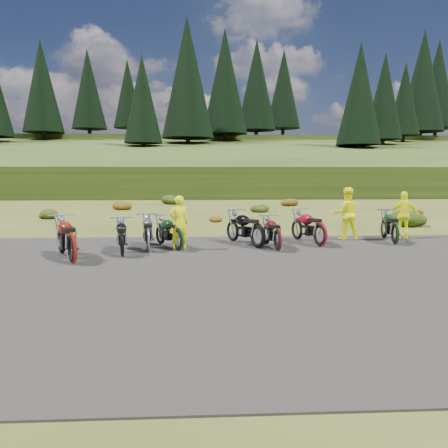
{
  "coord_description": "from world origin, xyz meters",
  "views": [
    {
      "loc": [
        -1.02,
        -11.94,
        2.33
      ],
      "look_at": [
        -0.36,
        0.74,
        0.87
      ],
      "focal_mm": 35.0,
      "sensor_mm": 36.0,
      "label": 1
    }
  ],
  "objects": [
    {
      "name": "gravel_pad",
      "position": [
        0.0,
        -2.0,
        0.0
      ],
      "size": [
        20.0,
        12.0,
        0.04
      ],
      "primitive_type": "cube",
      "color": "black",
      "rests_on": "ground"
    },
    {
      "name": "motorcycle_4",
      "position": [
        1.25,
        0.81,
        0.0
      ],
      "size": [
        0.86,
        2.0,
        1.02
      ],
      "primitive_type": null,
      "rotation": [
        0.0,
        0.0,
        1.68
      ],
      "color": "#510D16",
      "rests_on": "ground"
    },
    {
      "name": "conifer_20",
      "position": [
        -15.0,
        75.0,
        17.65
      ],
      "size": [
        5.72,
        5.72,
        15.0
      ],
      "color": "black",
      "rests_on": "ground"
    },
    {
      "name": "shrub_5",
      "position": [
        2.5,
        14.5,
        0.31
      ],
      "size": [
        1.03,
        1.03,
        0.61
      ],
      "primitive_type": "ellipsoid",
      "color": "black",
      "rests_on": "ground"
    },
    {
      "name": "conifer_26",
      "position": [
        21.0,
        49.0,
        13.37
      ],
      "size": [
        6.16,
        6.16,
        16.0
      ],
      "color": "black",
      "rests_on": "ground"
    },
    {
      "name": "conifer_29",
      "position": [
        39.0,
        67.0,
        18.97
      ],
      "size": [
        7.92,
        7.92,
        20.0
      ],
      "color": "black",
      "rests_on": "ground"
    },
    {
      "name": "person_right_b",
      "position": [
        6.22,
        3.22,
        0.84
      ],
      "size": [
        1.05,
        0.58,
        1.69
      ],
      "primitive_type": "imported",
      "rotation": [
        0.0,
        0.0,
        2.96
      ],
      "color": "#DCDF0B",
      "rests_on": "ground"
    },
    {
      "name": "shrub_1",
      "position": [
        -9.1,
        11.3,
        0.31
      ],
      "size": [
        1.03,
        1.03,
        0.61
      ],
      "primitive_type": "ellipsoid",
      "color": "black",
      "rests_on": "ground"
    },
    {
      "name": "motorcycle_5",
      "position": [
        0.73,
        1.39,
        0.0
      ],
      "size": [
        1.68,
        2.3,
        1.16
      ],
      "primitive_type": null,
      "rotation": [
        0.0,
        0.0,
        2.05
      ],
      "color": "black",
      "rests_on": "ground"
    },
    {
      "name": "hill_slope",
      "position": [
        0.0,
        50.0,
        0.0
      ],
      "size": [
        300.0,
        45.97,
        9.37
      ],
      "primitive_type": null,
      "rotation": [
        0.14,
        0.0,
        0.0
      ],
      "color": "#2B3B13",
      "rests_on": "ground"
    },
    {
      "name": "shrub_3",
      "position": [
        -3.3,
        21.9,
        0.46
      ],
      "size": [
        1.56,
        1.56,
        0.92
      ],
      "primitive_type": "ellipsoid",
      "color": "black",
      "rests_on": "ground"
    },
    {
      "name": "shrub_6",
      "position": [
        5.4,
        19.8,
        0.38
      ],
      "size": [
        1.3,
        1.3,
        0.77
      ],
      "primitive_type": "ellipsoid",
      "color": "brown",
      "rests_on": "ground"
    },
    {
      "name": "conifer_19",
      "position": [
        -21.0,
        69.0,
        17.36
      ],
      "size": [
        6.16,
        6.16,
        16.0
      ],
      "color": "black",
      "rests_on": "ground"
    },
    {
      "name": "motorcycle_3",
      "position": [
        -2.59,
        0.95,
        0.0
      ],
      "size": [
        0.97,
        2.11,
        1.07
      ],
      "primitive_type": null,
      "rotation": [
        0.0,
        0.0,
        1.72
      ],
      "color": "#A9A9AE",
      "rests_on": "ground"
    },
    {
      "name": "conifer_18",
      "position": [
        -27.0,
        63.0,
        16.66
      ],
      "size": [
        6.6,
        6.6,
        17.0
      ],
      "color": "black",
      "rests_on": "ground"
    },
    {
      "name": "conifer_21",
      "position": [
        -9.0,
        50.0,
        12.56
      ],
      "size": [
        5.28,
        5.28,
        14.0
      ],
      "color": "black",
      "rests_on": "ground"
    },
    {
      "name": "shrub_4",
      "position": [
        -0.4,
        9.2,
        0.23
      ],
      "size": [
        0.77,
        0.77,
        0.45
      ],
      "primitive_type": "ellipsoid",
      "color": "brown",
      "rests_on": "ground"
    },
    {
      "name": "shrub_2",
      "position": [
        -6.2,
        16.6,
        0.38
      ],
      "size": [
        1.3,
        1.3,
        0.77
      ],
      "primitive_type": "ellipsoid",
      "color": "brown",
      "rests_on": "ground"
    },
    {
      "name": "conifer_22",
      "position": [
        -3.0,
        56.0,
        16.77
      ],
      "size": [
        7.92,
        7.92,
        20.0
      ],
      "color": "black",
      "rests_on": "ground"
    },
    {
      "name": "conifer_30",
      "position": [
        45.0,
        73.0,
        19.66
      ],
      "size": [
        7.48,
        7.48,
        19.0
      ],
      "color": "black",
      "rests_on": "ground"
    },
    {
      "name": "person_middle",
      "position": [
        -1.7,
        1.25,
        0.83
      ],
      "size": [
        0.66,
        0.5,
        1.65
      ],
      "primitive_type": "imported",
      "rotation": [
        0.0,
        0.0,
        3.32
      ],
      "color": "#DCDF0B",
      "rests_on": "ground"
    },
    {
      "name": "conifer_24",
      "position": [
        9.0,
        68.0,
        18.16
      ],
      "size": [
        7.04,
        7.04,
        18.0
      ],
      "color": "black",
      "rests_on": "ground"
    },
    {
      "name": "person_right_a",
      "position": [
        4.06,
        3.05,
        0.92
      ],
      "size": [
        0.94,
        0.76,
        1.84
      ],
      "primitive_type": "imported",
      "rotation": [
        0.0,
        0.0,
        3.06
      ],
      "color": "#DCDF0B",
      "rests_on": "ground"
    },
    {
      "name": "motorcycle_6",
      "position": [
        2.74,
        1.57,
        0.0
      ],
      "size": [
        1.34,
        2.32,
        1.15
      ],
      "primitive_type": null,
      "rotation": [
        0.0,
        0.0,
        1.87
      ],
      "color": "maroon",
      "rests_on": "ground"
    },
    {
      "name": "shrub_8",
      "position": [
        11.2,
        12.4,
        0.23
      ],
      "size": [
        0.77,
        0.77,
        0.45
      ],
      "primitive_type": "ellipsoid",
      "color": "brown",
      "rests_on": "ground"
    },
    {
      "name": "conifer_27",
      "position": [
        27.0,
        55.0,
        14.06
      ],
      "size": [
        5.72,
        5.72,
        15.0
      ],
      "color": "black",
      "rests_on": "ground"
    },
    {
      "name": "shrub_7",
      "position": [
        8.3,
        7.1,
        0.46
      ],
      "size": [
        1.56,
        1.56,
        0.92
      ],
      "primitive_type": "ellipsoid",
      "color": "black",
      "rests_on": "ground"
    },
    {
      "name": "hill_plateau",
      "position": [
        0.0,
        110.0,
        0.0
      ],
      "size": [
        300.0,
        90.0,
        9.17
      ],
      "primitive_type": "cube",
      "color": "#2B3B13",
      "rests_on": "ground"
    },
    {
      "name": "conifer_28",
      "position": [
        33.0,
        61.0,
        14.76
      ],
      "size": [
        5.28,
        5.28,
        14.0
      ],
      "color": "black",
      "rests_on": "ground"
    },
    {
      "name": "motorcycle_0",
      "position": [
        -3.23,
        0.18,
        0.0
      ],
      "size": [
        1.03,
        2.05,
        1.03
      ],
      "primitive_type": null,
      "rotation": [
        0.0,
        0.0,
        1.77
      ],
      "color": "black",
      "rests_on": "ground"
    },
    {
      "name": "conifer_25",
      "position": [
        15.0,
        74.0,
        18.66
      ],
      "size": [
        6.6,
        6.6,
        17.0
      ],
      "color": "black",
      "rests_on": "ground"
    },
    {
      "name": "conifer_23",
      "position": [
        3.0,
        62.0,
        17.47
      ],
      "size": [
        7.48,
        7.48,
        19.0
      ],
      "color": "black",
      "rests_on": "ground"
    },
    {
      "name": "motorcycle_1",
      "position": [
        -4.33,
        -0.73,
        0.0
      ],
      "size": [
        1.73,
        2.4,
        1.21
      ],
      "primitive_type": null,
      "rotation": [
        0.0,
        0.0,
        2.04
      ],
      "color": "maroon",
      "rests_on": "ground"
    },
    {
      "name": "motorcycle_7",
      "position": [
        5.3,
        1.85,
        0.0
      ],
      "size": [
        1.01,
        2.17,
        1.09
      ],
      "primitive_type": null,
      "rotation": [
        0.0,
        0.0,
        1.42
      ],
      "color": "black",
      "rests_on": "ground"
    },
    {
      "name": "ground",
      "position": [
        0.0,
        0.0,
        0.0
      ],
      "size": [
        300.0,
        300.0,
        0.0
      ],
      "primitive_type": "plane",
      "color": "#3A4617",
      "rests_on": "ground"
    },
    {
      "name": "motorcycle_2",
      "position": [
        -1.72,
        1.07,
        0.0
      ],
      "size": [
        1.53,
        2.06,
        1.04
      ],
      "primitive_type": null,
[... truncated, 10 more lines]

